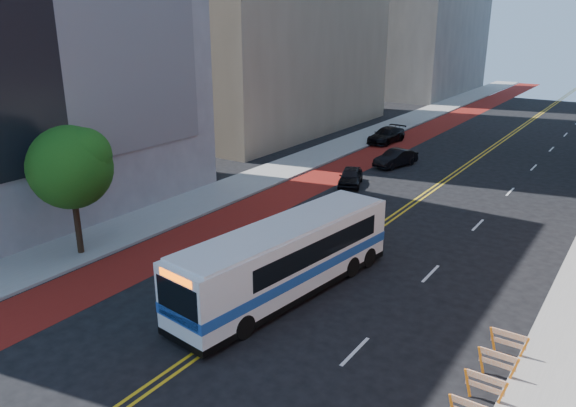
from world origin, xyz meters
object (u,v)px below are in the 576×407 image
(car_a, at_px, (351,177))
(car_c, at_px, (386,135))
(street_tree, at_px, (71,164))
(car_b, at_px, (396,158))
(transit_bus, at_px, (288,257))

(car_a, relative_size, car_c, 0.77)
(street_tree, distance_m, car_c, 34.25)
(street_tree, height_order, car_c, street_tree)
(car_b, relative_size, car_c, 0.83)
(car_b, bearing_deg, street_tree, -88.60)
(transit_bus, distance_m, car_a, 17.46)
(street_tree, height_order, transit_bus, street_tree)
(transit_bus, height_order, car_c, transit_bus)
(street_tree, bearing_deg, transit_bus, 12.36)
(car_a, bearing_deg, car_c, 83.74)
(transit_bus, xyz_separation_m, car_a, (-5.51, 16.54, -1.07))
(street_tree, xyz_separation_m, car_b, (6.37, 25.98, -4.21))
(transit_bus, height_order, car_a, transit_bus)
(street_tree, xyz_separation_m, car_a, (5.83, 19.02, -4.25))
(car_a, bearing_deg, street_tree, -127.88)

